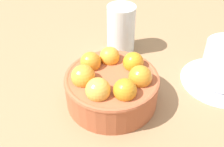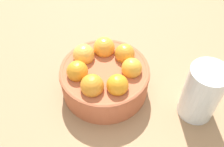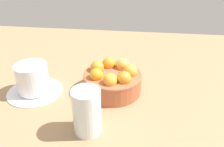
{
  "view_description": "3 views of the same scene",
  "coord_description": "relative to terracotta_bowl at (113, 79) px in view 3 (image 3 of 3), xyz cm",
  "views": [
    {
      "loc": [
        -2.81,
        -34.59,
        33.81
      ],
      "look_at": [
        0.09,
        0.69,
        5.69
      ],
      "focal_mm": 42.21,
      "sensor_mm": 36.0,
      "label": 1
    },
    {
      "loc": [
        29.96,
        4.32,
        38.82
      ],
      "look_at": [
        0.56,
        1.39,
        5.22
      ],
      "focal_mm": 40.33,
      "sensor_mm": 36.0,
      "label": 2
    },
    {
      "loc": [
        -6.94,
        54.17,
        36.28
      ],
      "look_at": [
        0.15,
        0.02,
        5.69
      ],
      "focal_mm": 36.33,
      "sensor_mm": 36.0,
      "label": 3
    }
  ],
  "objects": [
    {
      "name": "water_glass",
      "position": [
        3.45,
        16.74,
        1.57
      ],
      "size": [
        6.24,
        6.24,
        10.69
      ],
      "primitive_type": "cylinder",
      "color": "silver",
      "rests_on": "ground_plane"
    },
    {
      "name": "ground_plane",
      "position": [
        0.03,
        0.05,
        -6.14
      ],
      "size": [
        157.11,
        106.41,
        4.74
      ],
      "primitive_type": "cube",
      "color": "#997551"
    },
    {
      "name": "coffee_cup",
      "position": [
        21.9,
        3.51,
        0.03
      ],
      "size": [
        15.44,
        15.44,
        8.66
      ],
      "color": "white",
      "rests_on": "ground_plane"
    },
    {
      "name": "terracotta_bowl",
      "position": [
        0.0,
        0.0,
        0.0
      ],
      "size": [
        16.39,
        16.39,
        8.42
      ],
      "color": "#AD5938",
      "rests_on": "ground_plane"
    }
  ]
}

